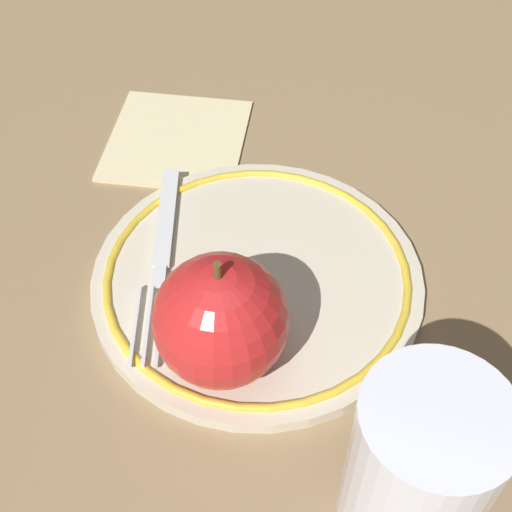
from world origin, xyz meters
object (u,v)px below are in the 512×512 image
plate (256,281)px  apple_red_whole (221,320)px  fork (162,251)px  drinking_glass (420,468)px  napkin_folded (177,138)px

plate → apple_red_whole: (-0.00, 0.07, 0.05)m
fork → drinking_glass: (-0.20, 0.12, 0.04)m
apple_red_whole → fork: apple_red_whole is taller
plate → apple_red_whole: apple_red_whole is taller
drinking_glass → plate: bearing=-44.3°
plate → fork: bearing=1.2°
drinking_glass → napkin_folded: bearing=-46.5°
plate → apple_red_whole: bearing=91.3°
napkin_folded → fork: bearing=108.8°
apple_red_whole → plate: bearing=-88.7°
apple_red_whole → napkin_folded: size_ratio=0.77×
plate → apple_red_whole: size_ratio=2.53×
apple_red_whole → drinking_glass: bearing=156.7°
apple_red_whole → drinking_glass: 0.14m
apple_red_whole → fork: 0.11m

